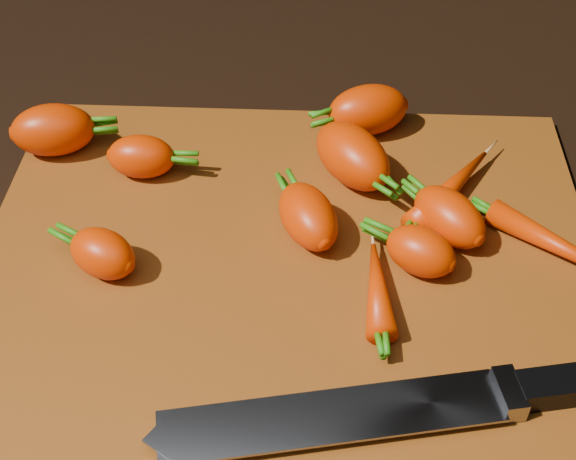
{
  "coord_description": "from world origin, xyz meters",
  "views": [
    {
      "loc": [
        0.02,
        -0.45,
        0.48
      ],
      "look_at": [
        0.0,
        0.01,
        0.03
      ],
      "focal_mm": 50.0,
      "sensor_mm": 36.0,
      "label": 1
    }
  ],
  "objects": [
    {
      "name": "carrot_0",
      "position": [
        -0.22,
        0.13,
        0.04
      ],
      "size": [
        0.08,
        0.06,
        0.05
      ],
      "primitive_type": "ellipsoid",
      "rotation": [
        0.0,
        0.0,
        0.2
      ],
      "color": "red",
      "rests_on": "cutting_board"
    },
    {
      "name": "carrot_10",
      "position": [
        0.1,
        -0.01,
        0.03
      ],
      "size": [
        0.07,
        0.06,
        0.04
      ],
      "primitive_type": "ellipsoid",
      "rotation": [
        0.0,
        0.0,
        2.58
      ],
      "color": "red",
      "rests_on": "cutting_board"
    },
    {
      "name": "carrot_7",
      "position": [
        0.14,
        0.07,
        0.02
      ],
      "size": [
        0.09,
        0.11,
        0.03
      ],
      "primitive_type": "ellipsoid",
      "rotation": [
        0.0,
        0.0,
        0.95
      ],
      "color": "red",
      "rests_on": "cutting_board"
    },
    {
      "name": "carrot_4",
      "position": [
        0.07,
        0.17,
        0.04
      ],
      "size": [
        0.09,
        0.07,
        0.05
      ],
      "primitive_type": "ellipsoid",
      "rotation": [
        0.0,
        0.0,
        3.45
      ],
      "color": "red",
      "rests_on": "cutting_board"
    },
    {
      "name": "carrot_8",
      "position": [
        0.22,
        0.01,
        0.02
      ],
      "size": [
        0.12,
        0.1,
        0.02
      ],
      "primitive_type": "ellipsoid",
      "rotation": [
        0.0,
        0.0,
        -0.68
      ],
      "color": "red",
      "rests_on": "cutting_board"
    },
    {
      "name": "ground",
      "position": [
        0.0,
        0.0,
        -0.01
      ],
      "size": [
        2.0,
        2.0,
        0.01
      ],
      "primitive_type": "cube",
      "color": "black"
    },
    {
      "name": "carrot_2",
      "position": [
        0.05,
        0.1,
        0.04
      ],
      "size": [
        0.09,
        0.1,
        0.05
      ],
      "primitive_type": "ellipsoid",
      "rotation": [
        0.0,
        0.0,
        -0.95
      ],
      "color": "red",
      "rests_on": "cutting_board"
    },
    {
      "name": "carrot_3",
      "position": [
        0.02,
        0.02,
        0.03
      ],
      "size": [
        0.07,
        0.08,
        0.04
      ],
      "primitive_type": "ellipsoid",
      "rotation": [
        0.0,
        0.0,
        2.0
      ],
      "color": "red",
      "rests_on": "cutting_board"
    },
    {
      "name": "cutting_board",
      "position": [
        0.0,
        0.0,
        0.01
      ],
      "size": [
        0.5,
        0.4,
        0.01
      ],
      "primitive_type": "cube",
      "color": "#833E0C",
      "rests_on": "ground"
    },
    {
      "name": "carrot_5",
      "position": [
        -0.13,
        0.1,
        0.03
      ],
      "size": [
        0.06,
        0.04,
        0.04
      ],
      "primitive_type": "ellipsoid",
      "rotation": [
        0.0,
        0.0,
        -0.03
      ],
      "color": "red",
      "rests_on": "cutting_board"
    },
    {
      "name": "carrot_1",
      "position": [
        -0.14,
        -0.02,
        0.03
      ],
      "size": [
        0.07,
        0.06,
        0.04
      ],
      "primitive_type": "ellipsoid",
      "rotation": [
        0.0,
        0.0,
        2.63
      ],
      "color": "red",
      "rests_on": "cutting_board"
    },
    {
      "name": "carrot_6",
      "position": [
        0.13,
        0.03,
        0.03
      ],
      "size": [
        0.08,
        0.08,
        0.04
      ],
      "primitive_type": "ellipsoid",
      "rotation": [
        0.0,
        0.0,
        2.23
      ],
      "color": "red",
      "rests_on": "cutting_board"
    },
    {
      "name": "carrot_9",
      "position": [
        0.07,
        -0.04,
        0.02
      ],
      "size": [
        0.03,
        0.09,
        0.02
      ],
      "primitive_type": "ellipsoid",
      "rotation": [
        0.0,
        0.0,
        1.61
      ],
      "color": "red",
      "rests_on": "cutting_board"
    },
    {
      "name": "knife",
      "position": [
        0.06,
        -0.15,
        0.02
      ],
      "size": [
        0.37,
        0.11,
        0.02
      ],
      "rotation": [
        0.0,
        0.0,
        0.2
      ],
      "color": "gray",
      "rests_on": "cutting_board"
    }
  ]
}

